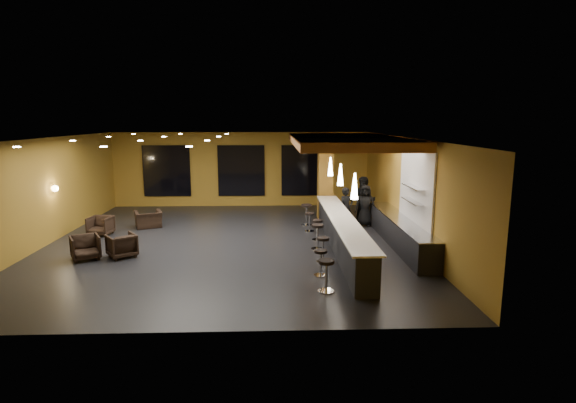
{
  "coord_description": "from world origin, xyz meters",
  "views": [
    {
      "loc": [
        1.46,
        -14.74,
        4.12
      ],
      "look_at": [
        2.0,
        0.5,
        1.3
      ],
      "focal_mm": 28.0,
      "sensor_mm": 36.0,
      "label": 1
    }
  ],
  "objects_px": {
    "pendant_1": "(340,175)",
    "pendant_2": "(330,167)",
    "armchair_d": "(148,219)",
    "armchair_b": "(122,245)",
    "bar_stool_6": "(306,212)",
    "armchair_c": "(101,226)",
    "prep_counter": "(399,232)",
    "bar_stool_2": "(323,246)",
    "bar_stool_3": "(318,233)",
    "armchair_a": "(85,247)",
    "bar_stool_1": "(321,259)",
    "bar_stool_5": "(310,220)",
    "column": "(325,177)",
    "staff_a": "(346,209)",
    "staff_b": "(364,200)",
    "bar_stool_4": "(317,227)",
    "bar_counter": "(342,234)",
    "pendant_0": "(355,186)",
    "bar_stool_0": "(326,272)",
    "staff_c": "(365,206)"
  },
  "relations": [
    {
      "from": "bar_stool_6",
      "to": "armchair_d",
      "type": "bearing_deg",
      "value": -179.06
    },
    {
      "from": "pendant_1",
      "to": "armchair_d",
      "type": "xyz_separation_m",
      "value": [
        -6.95,
        2.75,
        -2.03
      ]
    },
    {
      "from": "armchair_c",
      "to": "pendant_2",
      "type": "bearing_deg",
      "value": 13.81
    },
    {
      "from": "staff_a",
      "to": "bar_stool_3",
      "type": "relative_size",
      "value": 1.96
    },
    {
      "from": "staff_b",
      "to": "bar_stool_4",
      "type": "height_order",
      "value": "staff_b"
    },
    {
      "from": "pendant_1",
      "to": "pendant_2",
      "type": "distance_m",
      "value": 2.5
    },
    {
      "from": "pendant_2",
      "to": "bar_stool_2",
      "type": "distance_m",
      "value": 4.7
    },
    {
      "from": "bar_stool_3",
      "to": "bar_stool_4",
      "type": "distance_m",
      "value": 1.12
    },
    {
      "from": "bar_stool_4",
      "to": "bar_stool_5",
      "type": "bearing_deg",
      "value": 97.99
    },
    {
      "from": "staff_b",
      "to": "bar_stool_3",
      "type": "distance_m",
      "value": 4.15
    },
    {
      "from": "pendant_0",
      "to": "armchair_d",
      "type": "relative_size",
      "value": 0.72
    },
    {
      "from": "prep_counter",
      "to": "pendant_2",
      "type": "height_order",
      "value": "pendant_2"
    },
    {
      "from": "bar_stool_2",
      "to": "bar_stool_3",
      "type": "distance_m",
      "value": 1.32
    },
    {
      "from": "pendant_0",
      "to": "bar_stool_4",
      "type": "height_order",
      "value": "pendant_0"
    },
    {
      "from": "column",
      "to": "pendant_1",
      "type": "height_order",
      "value": "column"
    },
    {
      "from": "armchair_c",
      "to": "bar_stool_0",
      "type": "distance_m",
      "value": 9.34
    },
    {
      "from": "bar_stool_3",
      "to": "bar_stool_5",
      "type": "height_order",
      "value": "bar_stool_3"
    },
    {
      "from": "pendant_1",
      "to": "armchair_d",
      "type": "relative_size",
      "value": 0.72
    },
    {
      "from": "armchair_b",
      "to": "armchair_d",
      "type": "height_order",
      "value": "armchair_b"
    },
    {
      "from": "pendant_2",
      "to": "staff_a",
      "type": "bearing_deg",
      "value": -30.9
    },
    {
      "from": "armchair_d",
      "to": "bar_stool_1",
      "type": "height_order",
      "value": "bar_stool_1"
    },
    {
      "from": "bar_counter",
      "to": "bar_stool_1",
      "type": "distance_m",
      "value": 2.56
    },
    {
      "from": "bar_stool_6",
      "to": "bar_stool_1",
      "type": "bearing_deg",
      "value": -90.59
    },
    {
      "from": "staff_b",
      "to": "bar_stool_2",
      "type": "bearing_deg",
      "value": -89.53
    },
    {
      "from": "pendant_2",
      "to": "armchair_d",
      "type": "relative_size",
      "value": 0.72
    },
    {
      "from": "staff_c",
      "to": "bar_stool_0",
      "type": "distance_m",
      "value": 7.1
    },
    {
      "from": "armchair_d",
      "to": "bar_stool_6",
      "type": "relative_size",
      "value": 1.16
    },
    {
      "from": "pendant_2",
      "to": "bar_stool_6",
      "type": "xyz_separation_m",
      "value": [
        -0.86,
        0.36,
        -1.81
      ]
    },
    {
      "from": "staff_b",
      "to": "bar_stool_0",
      "type": "relative_size",
      "value": 2.36
    },
    {
      "from": "bar_counter",
      "to": "bar_stool_6",
      "type": "distance_m",
      "value": 3.46
    },
    {
      "from": "armchair_a",
      "to": "bar_stool_0",
      "type": "distance_m",
      "value": 7.39
    },
    {
      "from": "pendant_1",
      "to": "bar_stool_1",
      "type": "bearing_deg",
      "value": -107.73
    },
    {
      "from": "bar_stool_3",
      "to": "bar_stool_6",
      "type": "distance_m",
      "value": 3.29
    },
    {
      "from": "staff_a",
      "to": "staff_c",
      "type": "height_order",
      "value": "staff_c"
    },
    {
      "from": "bar_stool_6",
      "to": "armchair_c",
      "type": "bearing_deg",
      "value": -170.7
    },
    {
      "from": "bar_counter",
      "to": "armchair_c",
      "type": "bearing_deg",
      "value": 165.71
    },
    {
      "from": "column",
      "to": "pendant_2",
      "type": "distance_m",
      "value": 1.71
    },
    {
      "from": "column",
      "to": "bar_stool_4",
      "type": "bearing_deg",
      "value": -100.81
    },
    {
      "from": "bar_stool_3",
      "to": "armchair_d",
      "type": "bearing_deg",
      "value": 152.74
    },
    {
      "from": "pendant_1",
      "to": "bar_stool_6",
      "type": "bearing_deg",
      "value": 106.82
    },
    {
      "from": "column",
      "to": "bar_stool_5",
      "type": "height_order",
      "value": "column"
    },
    {
      "from": "armchair_a",
      "to": "armchair_d",
      "type": "distance_m",
      "value": 4.04
    },
    {
      "from": "pendant_1",
      "to": "bar_stool_0",
      "type": "relative_size",
      "value": 0.88
    },
    {
      "from": "prep_counter",
      "to": "pendant_0",
      "type": "xyz_separation_m",
      "value": [
        -2.0,
        -2.5,
        1.92
      ]
    },
    {
      "from": "pendant_1",
      "to": "armchair_d",
      "type": "distance_m",
      "value": 7.75
    },
    {
      "from": "column",
      "to": "pendant_2",
      "type": "height_order",
      "value": "column"
    },
    {
      "from": "column",
      "to": "bar_stool_6",
      "type": "bearing_deg",
      "value": -124.73
    },
    {
      "from": "bar_stool_2",
      "to": "armchair_a",
      "type": "bearing_deg",
      "value": 175.53
    },
    {
      "from": "bar_counter",
      "to": "staff_c",
      "type": "xyz_separation_m",
      "value": [
        1.4,
        3.2,
        0.31
      ]
    },
    {
      "from": "armchair_c",
      "to": "bar_stool_3",
      "type": "relative_size",
      "value": 0.93
    }
  ]
}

